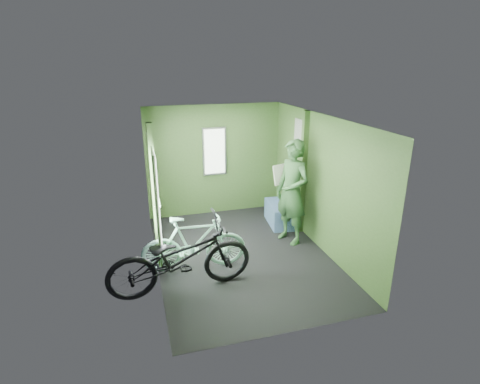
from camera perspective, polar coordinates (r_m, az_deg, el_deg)
The scene contains 6 objects.
room at distance 5.91m, azimuth -0.18°, elevation 2.85°, with size 4.00×4.02×2.31m.
bicycle_black at distance 5.61m, azimuth -8.72°, elevation -14.66°, with size 0.71×2.04×1.07m, color black.
bicycle_mint at distance 6.05m, azimuth -6.82°, elevation -11.80°, with size 0.46×1.62×0.97m, color #98E1C5.
passenger at distance 6.62m, azimuth 7.93°, elevation -0.03°, with size 0.67×0.80×1.87m.
waste_box at distance 7.36m, azimuth 7.93°, elevation -2.60°, with size 0.23×0.32×0.77m, color gray.
bench_seat at distance 7.55m, azimuth 6.37°, elevation -2.91°, with size 0.57×0.89×0.89m.
Camera 1 is at (-1.61, -5.40, 3.12)m, focal length 28.00 mm.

